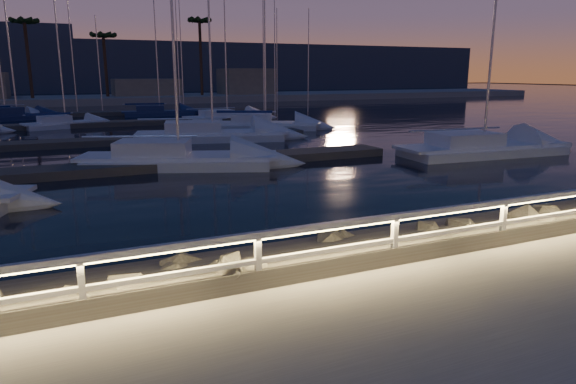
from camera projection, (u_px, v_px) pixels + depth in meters
name	position (u px, v px, depth m)	size (l,w,h in m)	color
ground	(352.00, 270.00, 10.27)	(400.00, 400.00, 0.00)	#A6A296
harbor_water	(135.00, 139.00, 38.25)	(400.00, 440.00, 0.60)	black
guard_rail	(350.00, 234.00, 10.07)	(44.11, 0.12, 1.06)	white
riprap	(445.00, 239.00, 12.68)	(37.74, 3.10, 1.37)	#5F5B51
floating_docks	(132.00, 130.00, 39.26)	(22.00, 36.00, 0.40)	#5E544E
far_shore	(92.00, 97.00, 75.99)	(160.00, 14.00, 5.20)	#A6A296
palm_left	(25.00, 25.00, 68.80)	(3.00, 3.00, 11.20)	#4C3523
palm_center	(103.00, 38.00, 73.97)	(3.00, 3.00, 9.70)	#4C3523
palm_right	(200.00, 24.00, 78.14)	(3.00, 3.00, 12.20)	#4C3523
sailboat_c	(174.00, 158.00, 24.59)	(9.62, 5.83, 15.83)	white
sailboat_d	(479.00, 147.00, 28.16)	(10.17, 3.76, 16.84)	white
sailboat_g	(263.00, 124.00, 41.12)	(8.84, 5.79, 14.69)	white
sailboat_h	(209.00, 134.00, 34.27)	(10.34, 5.23, 16.85)	white
sailboat_j	(64.00, 123.00, 42.18)	(6.87, 3.64, 11.28)	white
sailboat_k	(158.00, 112.00, 53.99)	(7.90, 3.21, 13.04)	navy
sailboat_l	(225.00, 117.00, 48.03)	(8.22, 2.98, 13.64)	white
sailboat_m	(15.00, 115.00, 49.15)	(7.65, 5.01, 12.83)	navy
sailboat_n	(4.00, 116.00, 48.91)	(7.48, 4.12, 12.30)	white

